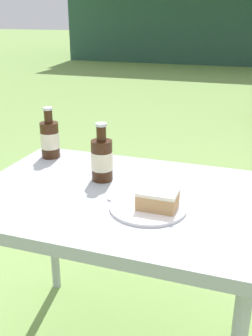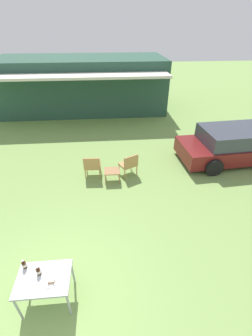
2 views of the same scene
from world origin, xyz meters
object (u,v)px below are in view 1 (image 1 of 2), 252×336
Objects in this scene: patio_table at (116,211)px; cola_bottle_near at (102,159)px; cola_bottle_far at (50,139)px; cake_on_plate at (153,203)px.

cola_bottle_near is at bearing 134.36° from patio_table.
patio_table is 0.47m from cola_bottle_far.
cola_bottle_near reaches higher than cake_on_plate.
patio_table is 0.19m from cola_bottle_near.
cola_bottle_near is at bearing 144.68° from cake_on_plate.
cake_on_plate is (0.15, -0.08, 0.09)m from patio_table.
patio_table is 0.19m from cake_on_plate.
patio_table is at bearing -45.64° from cola_bottle_near.
cake_on_plate is at bearing -27.80° from patio_table.
cola_bottle_near reaches higher than patio_table.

